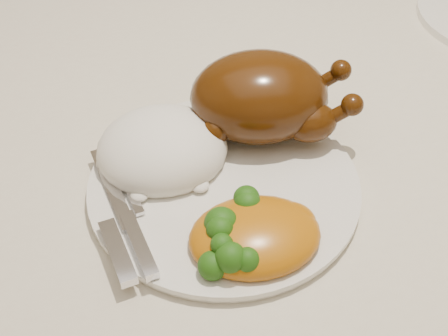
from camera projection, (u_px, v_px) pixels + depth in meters
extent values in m
cube|color=brown|center=(275.00, 145.00, 0.70)|extent=(1.60, 0.90, 0.04)
cube|color=beige|center=(276.00, 129.00, 0.68)|extent=(1.72, 1.02, 0.01)
cylinder|color=silver|center=(224.00, 187.00, 0.60)|extent=(0.29, 0.29, 0.01)
ellipsoid|color=#472407|center=(259.00, 97.00, 0.63)|extent=(0.15, 0.12, 0.09)
ellipsoid|color=#472407|center=(251.00, 84.00, 0.61)|extent=(0.07, 0.06, 0.04)
ellipsoid|color=#472407|center=(311.00, 122.00, 0.62)|extent=(0.05, 0.04, 0.04)
sphere|color=#472407|center=(352.00, 105.00, 0.60)|extent=(0.02, 0.02, 0.02)
ellipsoid|color=#472407|center=(302.00, 87.00, 0.66)|extent=(0.05, 0.04, 0.04)
sphere|color=#472407|center=(341.00, 70.00, 0.65)|extent=(0.02, 0.02, 0.02)
sphere|color=#472407|center=(216.00, 130.00, 0.61)|extent=(0.03, 0.03, 0.03)
sphere|color=#472407|center=(212.00, 90.00, 0.66)|extent=(0.03, 0.03, 0.03)
ellipsoid|color=white|center=(162.00, 150.00, 0.61)|extent=(0.13, 0.12, 0.07)
ellipsoid|color=#C3730C|center=(255.00, 236.00, 0.54)|extent=(0.12, 0.09, 0.04)
ellipsoid|color=#C3730C|center=(287.00, 223.00, 0.55)|extent=(0.05, 0.05, 0.03)
ellipsoid|color=#143909|center=(247.00, 198.00, 0.56)|extent=(0.02, 0.02, 0.02)
ellipsoid|color=#143909|center=(227.00, 256.00, 0.52)|extent=(0.03, 0.03, 0.03)
ellipsoid|color=#143909|center=(230.00, 257.00, 0.51)|extent=(0.03, 0.03, 0.03)
ellipsoid|color=#143909|center=(222.00, 244.00, 0.52)|extent=(0.02, 0.02, 0.02)
ellipsoid|color=#143909|center=(213.00, 265.00, 0.52)|extent=(0.03, 0.03, 0.03)
ellipsoid|color=#143909|center=(221.00, 224.00, 0.54)|extent=(0.03, 0.03, 0.03)
ellipsoid|color=#143909|center=(220.00, 230.00, 0.53)|extent=(0.02, 0.02, 0.02)
ellipsoid|color=#143909|center=(247.00, 261.00, 0.51)|extent=(0.02, 0.02, 0.02)
ellipsoid|color=#143909|center=(247.00, 203.00, 0.55)|extent=(0.02, 0.02, 0.02)
ellipsoid|color=#143909|center=(229.00, 254.00, 0.51)|extent=(0.02, 0.02, 0.02)
cube|color=silver|center=(112.00, 188.00, 0.59)|extent=(0.04, 0.11, 0.00)
cube|color=silver|center=(118.00, 252.00, 0.53)|extent=(0.03, 0.07, 0.01)
cube|color=silver|center=(139.00, 245.00, 0.54)|extent=(0.03, 0.08, 0.01)
cube|color=silver|center=(132.00, 184.00, 0.59)|extent=(0.03, 0.08, 0.00)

